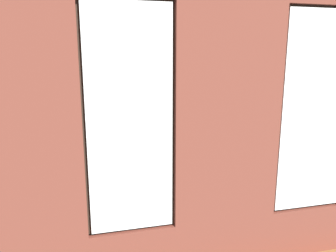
% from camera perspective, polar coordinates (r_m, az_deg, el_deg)
% --- Properties ---
extents(ground_plane, '(6.99, 5.98, 0.10)m').
position_cam_1_polar(ground_plane, '(6.33, -0.23, -9.85)').
color(ground_plane, brown).
extents(brick_wall_with_windows, '(6.39, 0.30, 3.06)m').
position_cam_1_polar(brick_wall_with_windows, '(3.49, 10.16, -1.97)').
color(brick_wall_with_windows, brown).
rests_on(brick_wall_with_windows, ground_plane).
extents(couch_by_window, '(1.86, 0.87, 0.80)m').
position_cam_1_polar(couch_by_window, '(4.36, 1.40, -15.14)').
color(couch_by_window, black).
rests_on(couch_by_window, ground_plane).
extents(couch_left, '(0.89, 1.74, 0.80)m').
position_cam_1_polar(couch_left, '(7.04, 20.34, -5.02)').
color(couch_left, black).
rests_on(couch_left, ground_plane).
extents(coffee_table, '(1.50, 0.82, 0.41)m').
position_cam_1_polar(coffee_table, '(5.95, -2.16, -7.03)').
color(coffee_table, tan).
rests_on(coffee_table, ground_plane).
extents(cup_ceramic, '(0.08, 0.08, 0.10)m').
position_cam_1_polar(cup_ceramic, '(6.15, 1.34, -5.45)').
color(cup_ceramic, '#33567F').
rests_on(cup_ceramic, coffee_table).
extents(table_plant_small, '(0.15, 0.15, 0.24)m').
position_cam_1_polar(table_plant_small, '(5.81, -0.82, -5.71)').
color(table_plant_small, gray).
rests_on(table_plant_small, coffee_table).
extents(remote_gray, '(0.14, 0.17, 0.02)m').
position_cam_1_polar(remote_gray, '(5.93, -2.16, -6.51)').
color(remote_gray, '#59595B').
rests_on(remote_gray, coffee_table).
extents(potted_plant_between_couches, '(0.63, 0.63, 0.95)m').
position_cam_1_polar(potted_plant_between_couches, '(4.81, 17.50, -9.22)').
color(potted_plant_between_couches, '#47423D').
rests_on(potted_plant_between_couches, ground_plane).
extents(potted_plant_near_tv, '(0.80, 0.80, 1.08)m').
position_cam_1_polar(potted_plant_near_tv, '(4.79, -24.17, -8.83)').
color(potted_plant_near_tv, '#47423D').
rests_on(potted_plant_near_tv, ground_plane).
extents(potted_plant_by_left_couch, '(0.27, 0.27, 0.46)m').
position_cam_1_polar(potted_plant_by_left_couch, '(7.94, 12.59, -2.89)').
color(potted_plant_by_left_couch, '#9E5638').
rests_on(potted_plant_by_left_couch, ground_plane).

